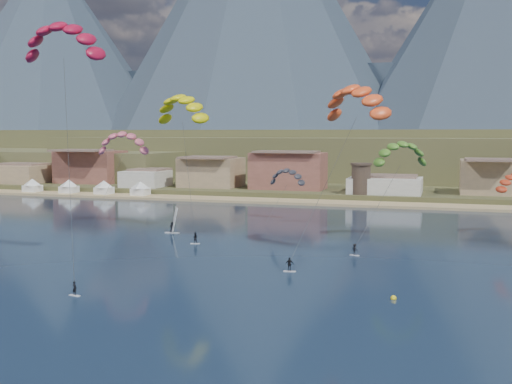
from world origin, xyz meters
TOP-DOWN VIEW (x-y plane):
  - ground at (0.00, 0.00)m, footprint 2400.00×2400.00m
  - beach at (0.00, 106.00)m, footprint 2200.00×12.00m
  - land at (0.00, 560.00)m, footprint 2200.00×900.00m
  - foothills at (22.39, 232.47)m, footprint 940.00×210.00m
  - mountain_ridge at (-14.60, 823.65)m, footprint 2060.00×480.00m
  - town at (-40.00, 122.00)m, footprint 400.00×24.00m
  - watchtower at (5.00, 114.00)m, footprint 5.82×5.82m
  - beach_tents at (-76.25, 106.00)m, footprint 43.40×6.40m
  - kitesurfer_red at (-22.31, 16.49)m, footprint 15.45×15.12m
  - kitesurfer_yellow at (-20.36, 51.24)m, footprint 14.58×16.63m
  - kitesurfer_orange at (14.26, 36.54)m, footprint 14.23×18.76m
  - kitesurfer_green at (19.71, 52.46)m, footprint 11.65×19.41m
  - distant_kite_pink at (-34.77, 54.59)m, footprint 11.17×7.06m
  - distant_kite_dark at (-5.55, 73.05)m, footprint 8.59×6.21m
  - windsurfer at (-21.72, 49.34)m, footprint 2.80×3.04m
  - buoy at (22.00, 13.72)m, footprint 0.68×0.68m

SIDE VIEW (x-z plane):
  - ground at x=0.00m, z-range 0.00..0.00m
  - land at x=0.00m, z-range -2.00..2.00m
  - buoy at x=22.00m, z-range -0.22..0.46m
  - beach at x=0.00m, z-range -0.20..0.70m
  - windsurfer at x=-21.72m, z-range -0.90..4.02m
  - beach_tents at x=-76.25m, z-range 1.21..6.21m
  - watchtower at x=5.00m, z-range 2.07..10.67m
  - town at x=-40.00m, z-range 2.00..14.00m
  - foothills at x=22.39m, z-range 0.08..18.08m
  - distant_kite_dark at x=-5.55m, z-range 3.29..16.65m
  - kitesurfer_green at x=19.71m, z-range 5.27..26.37m
  - distant_kite_pink at x=-34.77m, z-range 7.16..27.98m
  - kitesurfer_yellow at x=-20.36m, z-range 10.04..38.07m
  - kitesurfer_orange at x=14.26m, z-range 9.92..38.33m
  - kitesurfer_red at x=-22.31m, z-range 13.99..49.59m
  - mountain_ridge at x=-14.60m, z-range -49.69..350.31m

